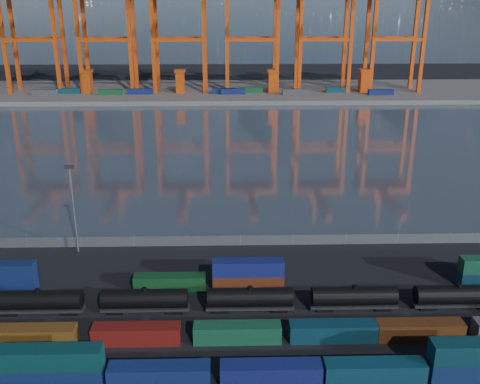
{
  "coord_description": "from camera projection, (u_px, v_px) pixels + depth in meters",
  "views": [
    {
      "loc": [
        -2.3,
        -64.02,
        43.21
      ],
      "look_at": [
        0.0,
        30.0,
        10.0
      ],
      "focal_mm": 40.0,
      "sensor_mm": 36.0,
      "label": 1
    }
  ],
  "objects": [
    {
      "name": "straddle_carriers",
      "position": [
        226.0,
        80.0,
        260.66
      ],
      "size": [
        140.0,
        7.0,
        11.1
      ],
      "color": "#D1440E",
      "rests_on": "far_quay"
    },
    {
      "name": "waterfront_fence",
      "position": [
        240.0,
        240.0,
        100.85
      ],
      "size": [
        160.12,
        0.12,
        2.2
      ],
      "color": "#595B5E",
      "rests_on": "ground"
    },
    {
      "name": "yard_light_mast",
      "position": [
        73.0,
        205.0,
        95.51
      ],
      "size": [
        1.6,
        0.4,
        16.6
      ],
      "color": "slate",
      "rests_on": "ground"
    },
    {
      "name": "container_row_north",
      "position": [
        322.0,
        277.0,
        85.59
      ],
      "size": [
        140.57,
        2.31,
        4.93
      ],
      "color": "navy",
      "rests_on": "ground"
    },
    {
      "name": "quay_containers",
      "position": [
        209.0,
        91.0,
        257.69
      ],
      "size": [
        172.58,
        10.99,
        2.6
      ],
      "color": "navy",
      "rests_on": "far_quay"
    },
    {
      "name": "harbor_water",
      "position": [
        234.0,
        144.0,
        173.77
      ],
      "size": [
        700.0,
        700.0,
        0.0
      ],
      "primitive_type": "plane",
      "color": "#343F4B",
      "rests_on": "ground"
    },
    {
      "name": "tanker_string",
      "position": [
        145.0,
        300.0,
        78.66
      ],
      "size": [
        137.07,
        2.81,
        4.02
      ],
      "color": "black",
      "rests_on": "ground"
    },
    {
      "name": "far_quay",
      "position": [
        231.0,
        91.0,
        272.42
      ],
      "size": [
        700.0,
        70.0,
        2.0
      ],
      "primitive_type": "cube",
      "color": "#514F4C",
      "rests_on": "ground"
    },
    {
      "name": "container_row_south",
      "position": [
        279.0,
        369.0,
        63.98
      ],
      "size": [
        127.91,
        2.49,
        5.3
      ],
      "color": "#404245",
      "rests_on": "ground"
    },
    {
      "name": "gantry_cranes",
      "position": [
        215.0,
        3.0,
        251.57
      ],
      "size": [
        202.35,
        52.52,
        71.12
      ],
      "color": "#D1440E",
      "rests_on": "ground"
    },
    {
      "name": "container_row_mid",
      "position": [
        351.0,
        330.0,
        72.38
      ],
      "size": [
        141.66,
        2.4,
        5.12
      ],
      "color": "#434648",
      "rests_on": "ground"
    },
    {
      "name": "ground",
      "position": [
        245.0,
        330.0,
        74.79
      ],
      "size": [
        700.0,
        700.0,
        0.0
      ],
      "primitive_type": "plane",
      "color": "black",
      "rests_on": "ground"
    }
  ]
}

